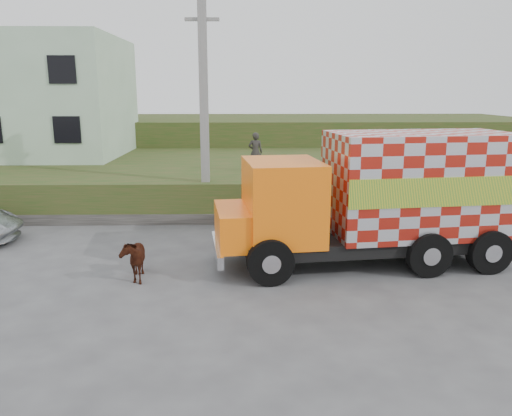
{
  "coord_description": "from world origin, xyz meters",
  "views": [
    {
      "loc": [
        0.48,
        -13.7,
        4.74
      ],
      "look_at": [
        0.8,
        1.08,
        1.3
      ],
      "focal_mm": 35.0,
      "sensor_mm": 36.0,
      "label": 1
    }
  ],
  "objects_px": {
    "utility_pole": "(204,111)",
    "cow": "(133,258)",
    "pedestrian": "(255,152)",
    "cargo_truck": "(381,197)"
  },
  "relations": [
    {
      "from": "utility_pole",
      "to": "cow",
      "type": "bearing_deg",
      "value": -103.47
    },
    {
      "from": "cow",
      "to": "pedestrian",
      "type": "relative_size",
      "value": 0.84
    },
    {
      "from": "cargo_truck",
      "to": "cow",
      "type": "xyz_separation_m",
      "value": [
        -6.68,
        -1.17,
        -1.32
      ]
    },
    {
      "from": "cow",
      "to": "cargo_truck",
      "type": "bearing_deg",
      "value": -0.99
    },
    {
      "from": "pedestrian",
      "to": "cargo_truck",
      "type": "bearing_deg",
      "value": 117.5
    },
    {
      "from": "pedestrian",
      "to": "cow",
      "type": "bearing_deg",
      "value": 71.24
    },
    {
      "from": "cargo_truck",
      "to": "cow",
      "type": "bearing_deg",
      "value": -177.03
    },
    {
      "from": "utility_pole",
      "to": "cow",
      "type": "distance_m",
      "value": 7.1
    },
    {
      "from": "pedestrian",
      "to": "utility_pole",
      "type": "bearing_deg",
      "value": 54.88
    },
    {
      "from": "utility_pole",
      "to": "cargo_truck",
      "type": "xyz_separation_m",
      "value": [
        5.24,
        -4.83,
        -2.18
      ]
    }
  ]
}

